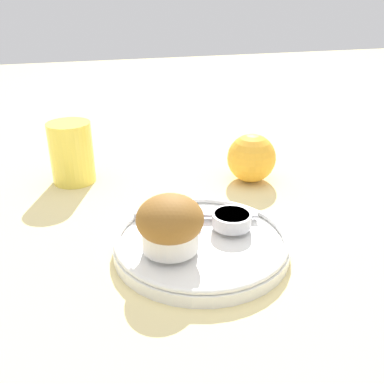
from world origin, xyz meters
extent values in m
plane|color=beige|center=(0.00, 0.00, 0.00)|extent=(3.00, 3.00, 0.00)
cylinder|color=white|center=(0.00, 0.00, 0.01)|extent=(0.20, 0.20, 0.01)
torus|color=white|center=(0.00, 0.00, 0.02)|extent=(0.20, 0.20, 0.01)
cylinder|color=silver|center=(-0.04, -0.01, 0.03)|extent=(0.06, 0.06, 0.03)
ellipsoid|color=brown|center=(-0.04, -0.01, 0.06)|extent=(0.07, 0.07, 0.05)
cylinder|color=silver|center=(0.04, 0.01, 0.03)|extent=(0.05, 0.05, 0.02)
cylinder|color=beige|center=(0.04, 0.01, 0.03)|extent=(0.04, 0.04, 0.00)
sphere|color=maroon|center=(-0.01, 0.03, 0.03)|extent=(0.01, 0.01, 0.01)
sphere|color=maroon|center=(0.01, 0.03, 0.03)|extent=(0.01, 0.01, 0.01)
cube|color=#B7B7BC|center=(0.01, 0.05, 0.02)|extent=(0.15, 0.06, 0.00)
sphere|color=#F4A82D|center=(0.14, 0.17, 0.04)|extent=(0.08, 0.08, 0.08)
cylinder|color=#EAD14C|center=(-0.13, 0.25, 0.05)|extent=(0.07, 0.07, 0.09)
camera|label=1|loc=(-0.13, -0.40, 0.28)|focal=40.00mm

